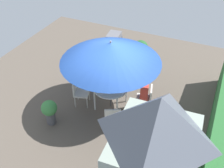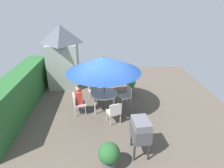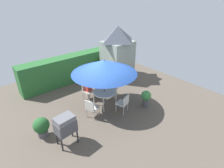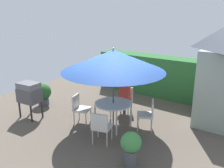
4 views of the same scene
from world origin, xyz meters
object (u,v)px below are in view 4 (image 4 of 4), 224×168
(chair_toward_hedge, at_px, (101,126))
(patio_table, at_px, (113,105))
(potted_plant_by_shed, at_px, (43,93))
(person_in_red, at_px, (125,92))
(chair_toward_house, at_px, (148,113))
(chair_near_shed, at_px, (125,98))
(chair_far_side, at_px, (80,107))
(potted_plant_by_grill, at_px, (131,146))
(patio_umbrella, at_px, (113,61))
(bbq_grill, at_px, (29,93))

(chair_toward_hedge, bearing_deg, patio_table, 107.78)
(potted_plant_by_shed, bearing_deg, person_in_red, 21.22)
(chair_toward_house, bearing_deg, potted_plant_by_shed, -172.02)
(patio_table, xyz_separation_m, chair_near_shed, (-0.29, 1.11, -0.18))
(chair_far_side, height_order, potted_plant_by_grill, chair_far_side)
(chair_toward_house, distance_m, potted_plant_by_grill, 1.89)
(patio_umbrella, distance_m, bbq_grill, 3.05)
(patio_table, bearing_deg, chair_near_shed, 104.49)
(chair_near_shed, height_order, potted_plant_by_grill, chair_near_shed)
(chair_near_shed, bearing_deg, person_in_red, -75.51)
(potted_plant_by_grill, height_order, person_in_red, person_in_red)
(patio_umbrella, height_order, chair_toward_hedge, patio_umbrella)
(patio_umbrella, distance_m, chair_far_side, 1.88)
(chair_near_shed, relative_size, chair_toward_house, 1.00)
(patio_umbrella, bearing_deg, chair_far_side, -160.57)
(chair_near_shed, xyz_separation_m, chair_toward_house, (1.21, -0.63, 0.00))
(chair_toward_hedge, xyz_separation_m, potted_plant_by_shed, (-3.46, 0.89, -0.05))
(patio_umbrella, relative_size, potted_plant_by_grill, 3.55)
(chair_near_shed, bearing_deg, chair_toward_house, -27.63)
(bbq_grill, xyz_separation_m, chair_toward_hedge, (2.92, 0.06, -0.33))
(chair_toward_house, bearing_deg, chair_toward_hedge, -112.53)
(chair_near_shed, distance_m, person_in_red, 0.28)
(bbq_grill, distance_m, chair_toward_hedge, 2.93)
(person_in_red, bearing_deg, chair_toward_house, -24.85)
(patio_table, distance_m, chair_toward_hedge, 1.05)
(bbq_grill, height_order, person_in_red, person_in_red)
(chair_far_side, distance_m, person_in_red, 1.61)
(bbq_grill, height_order, chair_near_shed, bbq_grill)
(chair_toward_hedge, height_order, person_in_red, person_in_red)
(chair_near_shed, relative_size, potted_plant_by_shed, 1.08)
(chair_toward_house, height_order, potted_plant_by_grill, chair_toward_house)
(bbq_grill, relative_size, potted_plant_by_shed, 1.44)
(bbq_grill, xyz_separation_m, potted_plant_by_grill, (4.05, -0.29, -0.34))
(chair_far_side, distance_m, chair_toward_hedge, 1.49)
(chair_far_side, relative_size, chair_toward_house, 1.00)
(patio_table, bearing_deg, person_in_red, 104.49)
(bbq_grill, bearing_deg, patio_table, 22.00)
(potted_plant_by_grill, distance_m, person_in_red, 2.94)
(patio_table, bearing_deg, patio_umbrella, 90.00)
(patio_table, relative_size, chair_toward_house, 1.23)
(patio_table, relative_size, chair_near_shed, 1.23)
(chair_far_side, relative_size, chair_toward_hedge, 1.00)
(chair_far_side, bearing_deg, person_in_red, 60.91)
(chair_toward_hedge, xyz_separation_m, chair_toward_house, (0.61, 1.46, 0.00))
(chair_far_side, xyz_separation_m, chair_toward_hedge, (1.35, -0.62, 0.00))
(chair_near_shed, distance_m, potted_plant_by_grill, 3.00)
(patio_table, height_order, chair_toward_house, chair_toward_house)
(patio_table, distance_m, chair_far_side, 1.11)
(patio_umbrella, relative_size, chair_toward_house, 3.31)
(patio_umbrella, distance_m, potted_plant_by_grill, 2.51)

